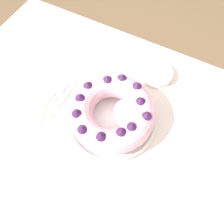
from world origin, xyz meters
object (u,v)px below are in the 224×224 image
(serving_dish, at_px, (112,119))
(side_bowl, at_px, (157,74))
(fork, at_px, (55,99))
(bundt_cake, at_px, (112,112))
(cake_knife, at_px, (58,105))
(serving_knife, at_px, (45,103))

(serving_dish, distance_m, side_bowl, 0.28)
(fork, bearing_deg, side_bowl, 41.96)
(bundt_cake, relative_size, cake_knife, 1.57)
(bundt_cake, height_order, side_bowl, bundt_cake)
(bundt_cake, distance_m, fork, 0.26)
(serving_dish, height_order, fork, serving_dish)
(fork, relative_size, side_bowl, 1.68)
(side_bowl, bearing_deg, serving_dish, -105.31)
(serving_knife, height_order, cake_knife, same)
(serving_dish, distance_m, serving_knife, 0.28)
(serving_dish, height_order, cake_knife, serving_dish)
(serving_dish, relative_size, side_bowl, 2.68)
(fork, distance_m, side_bowl, 0.44)
(cake_knife, bearing_deg, side_bowl, 45.03)
(bundt_cake, bearing_deg, side_bowl, 74.67)
(serving_dish, distance_m, cake_knife, 0.22)
(serving_dish, bearing_deg, bundt_cake, 163.19)
(bundt_cake, height_order, serving_knife, bundt_cake)
(bundt_cake, bearing_deg, serving_dish, -16.81)
(bundt_cake, relative_size, side_bowl, 2.49)
(serving_dish, xyz_separation_m, side_bowl, (0.07, 0.27, 0.01))
(serving_knife, bearing_deg, side_bowl, 46.00)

